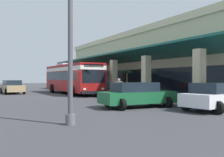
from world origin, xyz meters
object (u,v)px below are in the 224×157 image
transit_bus (72,77)px  pedestrian (119,89)px  parked_sedan_tan (12,87)px  parked_sedan_green (137,95)px  potted_palm (127,90)px  lot_light_pole (70,20)px  parked_sedan_white (217,96)px

transit_bus → pedestrian: 10.11m
parked_sedan_tan → parked_sedan_green: bearing=15.9°
potted_palm → lot_light_pole: size_ratio=0.34×
parked_sedan_white → pedestrian: 6.98m
parked_sedan_white → pedestrian: pedestrian is taller
parked_sedan_white → parked_sedan_tan: bearing=-158.6°
transit_bus → parked_sedan_tan: 6.67m
parked_sedan_tan → lot_light_pole: (20.32, -0.37, 3.11)m
potted_palm → lot_light_pole: lot_light_pole is taller
parked_sedan_tan → potted_palm: potted_palm is taller
parked_sedan_white → lot_light_pole: size_ratio=0.64×
potted_palm → parked_sedan_green: bearing=-28.7°
pedestrian → transit_bus: bearing=-179.8°
transit_bus → pedestrian: size_ratio=6.67×
parked_sedan_green → potted_palm: (-8.33, 4.56, -0.24)m
parked_sedan_green → lot_light_pole: (3.30, -5.21, 3.11)m
parked_sedan_white → potted_palm: potted_palm is taller
parked_sedan_tan → pedestrian: pedestrian is taller
parked_sedan_white → parked_sedan_tan: 21.60m
parked_sedan_green → potted_palm: 9.50m
transit_bus → pedestrian: bearing=0.2°
potted_palm → pedestrian: bearing=-37.8°
parked_sedan_tan → lot_light_pole: size_ratio=0.63×
parked_sedan_green → transit_bus: bearing=176.7°
parked_sedan_green → parked_sedan_white: bearing=44.6°
parked_sedan_white → potted_palm: size_ratio=1.90×
parked_sedan_white → potted_palm: 11.52m
pedestrian → potted_palm: bearing=142.2°
parked_sedan_green → pedestrian: pedestrian is taller
parked_sedan_white → potted_palm: bearing=172.5°
transit_bus → parked_sedan_white: size_ratio=2.44×
transit_bus → lot_light_pole: bearing=-19.5°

